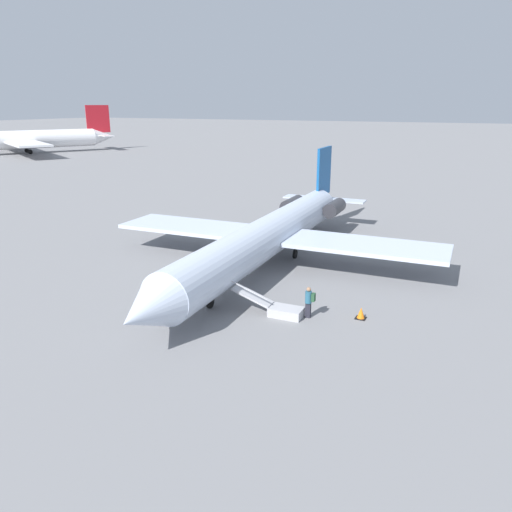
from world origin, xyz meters
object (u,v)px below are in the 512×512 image
Objects in this scene: boarding_stairs at (279,309)px; passenger at (309,300)px; airplane_main at (272,233)px; airplane_far_center at (13,140)px.

passenger is (-0.40, 1.57, 0.62)m from boarding_stairs.
airplane_main is 0.73× the size of airplane_far_center.
airplane_far_center is 25.38× the size of passenger.
boarding_stairs is 1.73m from passenger.
passenger is (8.10, 5.84, -1.17)m from airplane_main.
airplane_main is 7.95× the size of boarding_stairs.
boarding_stairs is at bearing 24.34° from airplane_main.
passenger is at bearing -167.95° from boarding_stairs.
airplane_main is at bearing -65.66° from boarding_stairs.
airplane_main is at bearing 89.43° from airplane_far_center.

